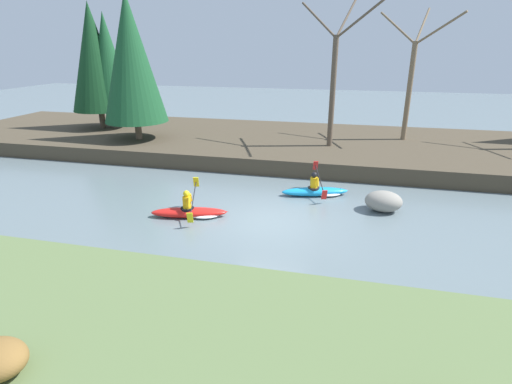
{
  "coord_description": "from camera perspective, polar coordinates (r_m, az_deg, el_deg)",
  "views": [
    {
      "loc": [
        2.52,
        -12.5,
        5.8
      ],
      "look_at": [
        -0.82,
        1.34,
        0.55
      ],
      "focal_mm": 28.0,
      "sensor_mm": 36.0,
      "label": 1
    }
  ],
  "objects": [
    {
      "name": "ground_plane",
      "position": [
        14.01,
        1.97,
        -4.24
      ],
      "size": [
        90.0,
        90.0,
        0.0
      ],
      "primitive_type": "plane",
      "color": "slate"
    },
    {
      "name": "boulder_midstream",
      "position": [
        15.48,
        17.75,
        -1.27
      ],
      "size": [
        1.35,
        1.06,
        0.76
      ],
      "color": "gray",
      "rests_on": "ground"
    },
    {
      "name": "riverbank_far",
      "position": [
        23.29,
        7.02,
        6.66
      ],
      "size": [
        44.0,
        10.02,
        0.78
      ],
      "color": "#473D2D",
      "rests_on": "ground"
    },
    {
      "name": "bare_tree_upstream",
      "position": [
        21.23,
        11.11,
        15.65
      ],
      "size": [
        4.02,
        3.97,
        7.33
      ],
      "color": "brown",
      "rests_on": "riverbank_far"
    },
    {
      "name": "conifer_tree_left",
      "position": [
        27.26,
        -20.4,
        16.91
      ],
      "size": [
        2.66,
        2.66,
        6.92
      ],
      "color": "brown",
      "rests_on": "riverbank_far"
    },
    {
      "name": "conifer_tree_mid_left",
      "position": [
        23.36,
        -17.42,
        17.7
      ],
      "size": [
        3.46,
        3.46,
        7.68
      ],
      "color": "brown",
      "rests_on": "riverbank_far"
    },
    {
      "name": "bare_tree_mid_upstream",
      "position": [
        23.91,
        21.27,
        14.76
      ],
      "size": [
        3.82,
        3.78,
        6.96
      ],
      "color": "#7A664C",
      "rests_on": "riverbank_far"
    },
    {
      "name": "riverbank_near",
      "position": [
        7.96,
        -9.42,
        -22.55
      ],
      "size": [
        44.0,
        5.4,
        0.86
      ],
      "color": "#5B7042",
      "rests_on": "ground"
    },
    {
      "name": "conifer_tree_far_left",
      "position": [
        27.51,
        -22.12,
        17.34
      ],
      "size": [
        3.25,
        3.25,
        7.48
      ],
      "color": "brown",
      "rests_on": "riverbank_far"
    },
    {
      "name": "kayaker_middle",
      "position": [
        14.48,
        -9.1,
        -2.79
      ],
      "size": [
        2.78,
        2.05,
        1.2
      ],
      "rotation": [
        0.0,
        0.0,
        0.25
      ],
      "color": "red",
      "rests_on": "ground"
    },
    {
      "name": "kayaker_lead",
      "position": [
        16.52,
        8.78,
        0.17
      ],
      "size": [
        2.76,
        2.03,
        1.2
      ],
      "rotation": [
        0.0,
        0.0,
        0.29
      ],
      "color": "#1993D6",
      "rests_on": "ground"
    }
  ]
}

